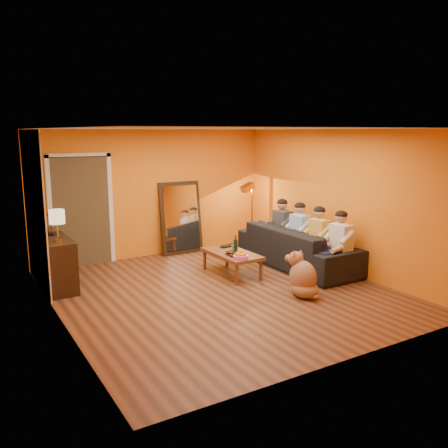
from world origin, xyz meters
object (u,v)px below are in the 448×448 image
table_lamp (58,226)px  person_mid_right (300,234)px  person_mid_left (319,239)px  floor_lamp (252,217)px  wine_bottle (236,244)px  tumbler (234,248)px  sofa (298,247)px  person_far_right (282,229)px  person_far_left (341,245)px  vase (51,229)px  sideboard (56,263)px  mirror_frame (181,218)px  dog (303,274)px  coffee_table (232,263)px  laptop (230,246)px

table_lamp → person_mid_right: bearing=-8.2°
table_lamp → person_mid_left: bearing=-15.1°
floor_lamp → wine_bottle: size_ratio=4.65×
table_lamp → tumbler: 3.09m
sofa → person_far_right: bearing=-11.3°
person_far_left → vase: (-4.37, 2.28, 0.34)m
sideboard → table_lamp: table_lamp is taller
sideboard → wine_bottle: sideboard is taller
mirror_frame → person_far_left: mirror_frame is taller
sideboard → person_mid_left: (4.37, -1.48, 0.18)m
person_far_left → person_far_right: 1.65m
sideboard → dog: bearing=-36.5°
sofa → tumbler: 1.29m
person_far_left → person_far_right: same height
person_mid_right → person_mid_left: bearing=-90.0°
coffee_table → wine_bottle: wine_bottle is taller
coffee_table → person_mid_left: 1.68m
mirror_frame → coffee_table: mirror_frame is taller
person_far_left → wine_bottle: 1.84m
wine_bottle → laptop: size_ratio=0.85×
person_mid_left → person_far_right: bearing=90.0°
person_far_right → tumbler: person_far_right is taller
person_mid_right → floor_lamp: bearing=95.5°
table_lamp → person_far_right: size_ratio=0.42×
laptop → vase: size_ratio=1.82×
person_far_left → person_far_right: bearing=90.0°
floor_lamp → tumbler: (-1.24, -1.25, -0.26)m
floor_lamp → table_lamp: bearing=-176.1°
dog → floor_lamp: bearing=56.8°
sofa → vase: (-4.24, 1.28, 0.56)m
mirror_frame → laptop: bearing=-80.6°
floor_lamp → laptop: size_ratio=3.96×
mirror_frame → sofa: (1.45, -2.11, -0.38)m
sofa → dog: size_ratio=3.59×
coffee_table → table_lamp: bearing=168.0°
vase → person_mid_right: bearing=-15.1°
tumbler → dog: bearing=-81.7°
coffee_table → laptop: bearing=61.6°
floor_lamp → person_mid_right: bearing=-91.6°
mirror_frame → sideboard: mirror_frame is taller
laptop → dog: bearing=-94.7°
mirror_frame → tumbler: bearing=-83.7°
coffee_table → dog: (0.36, -1.54, 0.16)m
mirror_frame → table_lamp: bearing=-153.7°
dog → person_mid_left: (1.14, 0.91, 0.24)m
mirror_frame → person_far_left: bearing=-63.1°
dog → person_far_right: 2.32m
mirror_frame → coffee_table: size_ratio=1.25×
sideboard → person_far_right: (4.37, -0.38, 0.18)m
sofa → coffee_table: (-1.37, 0.18, -0.17)m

